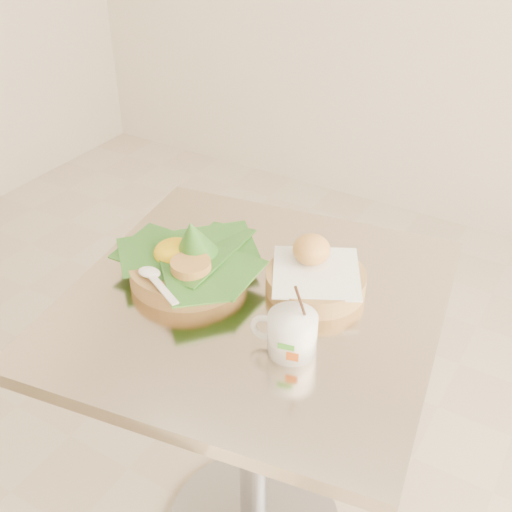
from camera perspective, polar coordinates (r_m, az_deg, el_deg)
The scene contains 5 objects.
floor at distance 1.84m, azimuth -5.56°, elevation -21.16°, with size 3.60×3.60×0.00m, color beige.
cafe_table at distance 1.38m, azimuth -0.19°, elevation -11.00°, with size 0.80×0.80×0.75m.
rice_basket at distance 1.28m, azimuth -6.11°, elevation -0.39°, with size 0.29×0.29×0.15m.
bread_basket at distance 1.25m, azimuth 5.26°, elevation -1.72°, with size 0.22×0.22×0.10m.
coffee_mug at distance 1.10m, azimuth 3.11°, elevation -6.79°, with size 0.12×0.09×0.15m.
Camera 1 is at (0.68, -0.81, 1.51)m, focal length 45.00 mm.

